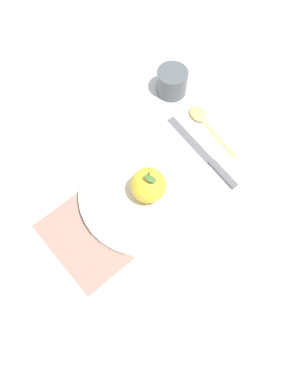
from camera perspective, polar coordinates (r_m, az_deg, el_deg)
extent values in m
plane|color=silver|center=(0.83, 0.90, 1.41)|extent=(2.40, 2.40, 0.00)
cylinder|color=silver|center=(0.81, 0.00, -0.33)|extent=(0.26, 0.26, 0.02)
torus|color=silver|center=(0.80, 0.00, -0.16)|extent=(0.26, 0.26, 0.01)
sphere|color=gold|center=(0.77, 0.63, 0.98)|extent=(0.07, 0.07, 0.07)
cylinder|color=#4C3319|center=(0.73, 0.66, 2.43)|extent=(0.00, 0.00, 0.02)
ellipsoid|color=#386628|center=(0.72, 0.92, 1.95)|extent=(0.03, 0.03, 0.01)
cylinder|color=#4C5156|center=(0.95, 3.99, 15.40)|extent=(0.07, 0.07, 0.06)
torus|color=#4C5156|center=(0.93, 4.10, 16.53)|extent=(0.07, 0.07, 0.01)
cylinder|color=#35393C|center=(0.93, 4.10, 16.49)|extent=(0.06, 0.06, 0.01)
cube|color=#59595E|center=(0.89, 6.59, 7.45)|extent=(0.14, 0.06, 0.00)
cube|color=#59595E|center=(0.85, 11.22, 2.52)|extent=(0.08, 0.04, 0.01)
ellipsoid|color=#D8B766|center=(0.93, 7.71, 10.97)|extent=(0.06, 0.05, 0.01)
cube|color=#D8B766|center=(0.90, 10.77, 7.36)|extent=(0.11, 0.04, 0.01)
cube|color=gray|center=(0.79, -8.61, -6.87)|extent=(0.21, 0.18, 0.00)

